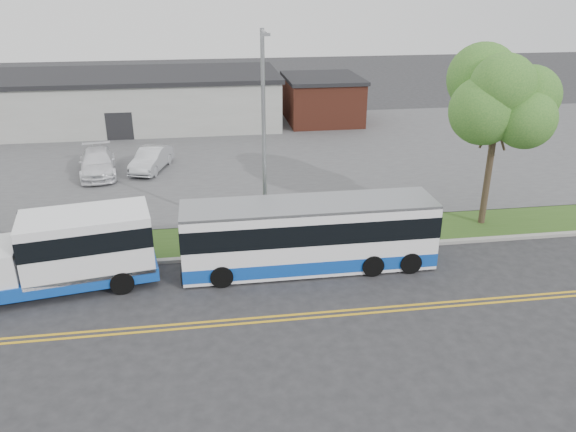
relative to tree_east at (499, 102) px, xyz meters
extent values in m
plane|color=#28282B|center=(-14.00, -3.00, -6.20)|extent=(140.00, 140.00, 0.00)
cube|color=gold|center=(-14.00, -6.85, -6.20)|extent=(70.00, 0.12, 0.01)
cube|color=gold|center=(-14.00, -7.15, -6.20)|extent=(70.00, 0.12, 0.01)
cube|color=#9E9B93|center=(-14.00, -1.90, -6.13)|extent=(80.00, 0.30, 0.15)
cube|color=#32531B|center=(-14.00, -0.10, -6.15)|extent=(80.00, 3.30, 0.10)
cube|color=#4C4C4F|center=(-14.00, 14.00, -6.15)|extent=(80.00, 25.00, 0.10)
cube|color=#9E9E99|center=(-20.00, 24.00, -4.20)|extent=(25.00, 10.00, 4.00)
cube|color=black|center=(-20.00, 24.00, -2.03)|extent=(25.40, 10.40, 0.35)
cube|color=black|center=(-20.00, 19.05, -5.10)|extent=(2.00, 0.15, 2.20)
cube|color=brown|center=(-3.50, 23.00, -4.40)|extent=(6.00, 7.00, 3.60)
cube|color=black|center=(-3.50, 23.00, -2.45)|extent=(6.30, 7.30, 0.30)
cylinder|color=#35271C|center=(0.00, 0.00, -3.72)|extent=(0.32, 0.32, 4.76)
ellipsoid|color=#2F6924|center=(0.00, 0.00, 0.02)|extent=(5.20, 5.20, 4.42)
cylinder|color=gray|center=(-11.00, -0.20, -1.35)|extent=(0.18, 0.18, 9.50)
cylinder|color=gray|center=(-11.00, -0.90, 3.30)|extent=(0.12, 1.40, 0.12)
cube|color=gray|center=(-11.00, -1.55, 3.25)|extent=(0.35, 0.18, 0.12)
cube|color=#0F43AA|center=(-19.61, -3.51, -5.59)|extent=(7.87, 3.79, 0.55)
cube|color=white|center=(-18.41, -3.31, -4.32)|extent=(5.24, 3.34, 2.33)
cube|color=black|center=(-18.41, -3.31, -3.93)|extent=(5.27, 3.39, 0.83)
cylinder|color=black|center=(-17.12, -4.30, -5.74)|extent=(0.97, 0.46, 0.93)
cylinder|color=black|center=(-17.52, -1.94, -5.74)|extent=(0.97, 0.46, 0.93)
cube|color=white|center=(-9.48, -3.22, -4.71)|extent=(10.58, 2.43, 2.79)
cube|color=#0F43AA|center=(-9.48, -3.22, -5.68)|extent=(10.60, 2.45, 0.58)
cube|color=black|center=(-9.48, -3.22, -4.19)|extent=(10.62, 2.46, 0.91)
cube|color=black|center=(-14.72, -3.23, -4.38)|extent=(0.10, 2.21, 1.54)
cube|color=black|center=(-14.79, -3.23, -5.77)|extent=(0.12, 2.40, 0.48)
cube|color=gray|center=(-9.48, -3.22, -3.30)|extent=(10.58, 2.43, 0.12)
cylinder|color=black|center=(-13.23, -4.36, -5.74)|extent=(0.92, 0.31, 0.92)
cylinder|color=black|center=(-13.23, -2.09, -5.74)|extent=(0.92, 0.31, 0.92)
cylinder|color=black|center=(-6.98, -4.35, -5.74)|extent=(0.92, 0.31, 0.92)
cylinder|color=black|center=(-6.98, -2.08, -5.74)|extent=(0.92, 0.31, 0.92)
cylinder|color=black|center=(-5.34, -4.35, -5.74)|extent=(0.92, 0.31, 0.92)
cylinder|color=black|center=(-5.35, -2.08, -5.74)|extent=(0.92, 0.31, 0.92)
imported|color=black|center=(-21.82, -0.02, -5.10)|extent=(0.88, 0.83, 2.01)
imported|color=silver|center=(-17.09, 11.12, -5.38)|extent=(2.71, 4.63, 1.44)
imported|color=white|center=(-20.35, 10.71, -5.35)|extent=(2.91, 5.46, 1.51)
sphere|color=white|center=(-22.12, -0.27, -5.94)|extent=(0.32, 0.32, 0.32)
sphere|color=white|center=(-21.52, 0.23, -5.94)|extent=(0.32, 0.32, 0.32)
camera|label=1|loc=(-13.52, -24.29, 5.21)|focal=35.00mm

